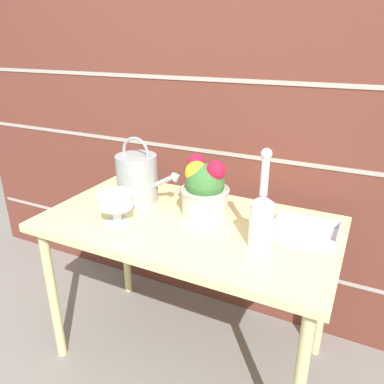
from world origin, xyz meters
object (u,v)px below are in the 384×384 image
(flower_planter, at_px, (204,189))
(wire_tray, at_px, (305,231))
(glass_decanter, at_px, (262,216))
(crystal_pedestal_bowl, at_px, (116,202))
(watering_can, at_px, (138,177))

(flower_planter, distance_m, wire_tray, 0.45)
(flower_planter, height_order, glass_decanter, glass_decanter)
(crystal_pedestal_bowl, bearing_deg, glass_decanter, 7.74)
(glass_decanter, distance_m, wire_tray, 0.25)
(watering_can, xyz_separation_m, crystal_pedestal_bowl, (0.06, -0.24, -0.02))
(crystal_pedestal_bowl, xyz_separation_m, glass_decanter, (0.59, 0.08, 0.03))
(crystal_pedestal_bowl, xyz_separation_m, flower_planter, (0.29, 0.24, 0.03))
(crystal_pedestal_bowl, xyz_separation_m, wire_tray, (0.73, 0.26, -0.08))
(flower_planter, distance_m, glass_decanter, 0.34)
(crystal_pedestal_bowl, bearing_deg, flower_planter, 39.04)
(watering_can, height_order, flower_planter, watering_can)
(crystal_pedestal_bowl, distance_m, flower_planter, 0.38)
(watering_can, height_order, crystal_pedestal_bowl, watering_can)
(crystal_pedestal_bowl, distance_m, wire_tray, 0.78)
(glass_decanter, bearing_deg, watering_can, 165.90)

